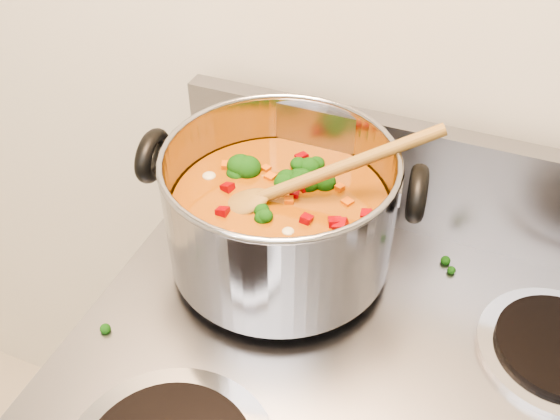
% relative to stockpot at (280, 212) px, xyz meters
% --- Properties ---
extents(stockpot, '(0.34, 0.28, 0.17)m').
position_rel_stockpot_xyz_m(stockpot, '(0.00, 0.00, 0.00)').
color(stockpot, '#929299').
rests_on(stockpot, electric_range).
extents(wooden_spoon, '(0.25, 0.16, 0.12)m').
position_rel_stockpot_xyz_m(wooden_spoon, '(0.01, 0.01, 0.04)').
color(wooden_spoon, brown).
rests_on(wooden_spoon, stockpot).
extents(cooktop_crumbs, '(0.15, 0.27, 0.01)m').
position_rel_stockpot_xyz_m(cooktop_crumbs, '(-0.13, -0.05, -0.08)').
color(cooktop_crumbs, black).
rests_on(cooktop_crumbs, electric_range).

